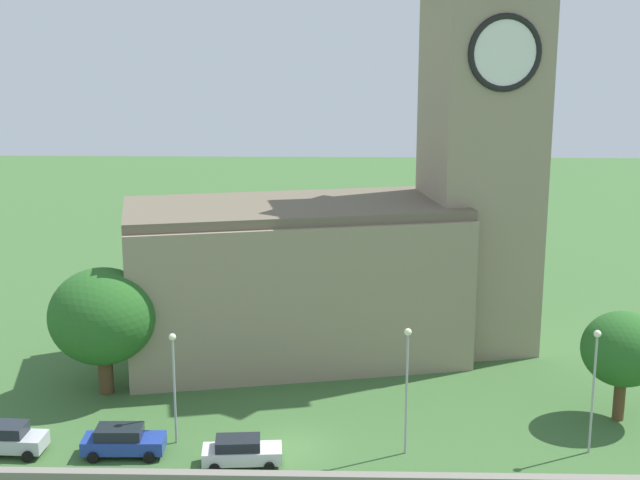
# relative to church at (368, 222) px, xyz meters

# --- Properties ---
(ground_plane) EXTENTS (200.00, 200.00, 0.00)m
(ground_plane) POSITION_rel_church_xyz_m (-4.96, -1.54, -10.22)
(ground_plane) COLOR #3D6633
(church) EXTENTS (32.47, 16.30, 33.16)m
(church) POSITION_rel_church_xyz_m (0.00, 0.00, 0.00)
(church) COLOR gray
(church) RESTS_ON ground
(car_silver) EXTENTS (4.25, 2.41, 1.85)m
(car_silver) POSITION_rel_church_xyz_m (-21.55, -17.86, -9.29)
(car_silver) COLOR silver
(car_silver) RESTS_ON ground
(car_blue) EXTENTS (4.85, 2.33, 1.80)m
(car_blue) POSITION_rel_church_xyz_m (-14.76, -17.91, -9.31)
(car_blue) COLOR #233D9E
(car_blue) RESTS_ON ground
(car_white) EXTENTS (4.70, 2.45, 1.69)m
(car_white) POSITION_rel_church_xyz_m (-7.65, -18.98, -9.36)
(car_white) COLOR silver
(car_white) RESTS_ON ground
(streetlamp_west_mid) EXTENTS (0.44, 0.44, 7.01)m
(streetlamp_west_mid) POSITION_rel_church_xyz_m (-11.91, -16.18, -5.54)
(streetlamp_west_mid) COLOR #9EA0A5
(streetlamp_west_mid) RESTS_ON ground
(streetlamp_central) EXTENTS (0.44, 0.44, 7.82)m
(streetlamp_central) POSITION_rel_church_xyz_m (1.91, -17.22, -5.08)
(streetlamp_central) COLOR #9EA0A5
(streetlamp_central) RESTS_ON ground
(streetlamp_east_mid) EXTENTS (0.44, 0.44, 7.67)m
(streetlamp_east_mid) POSITION_rel_church_xyz_m (12.85, -16.82, -5.17)
(streetlamp_east_mid) COLOR #9EA0A5
(streetlamp_east_mid) RESTS_ON ground
(tree_by_tower) EXTENTS (5.29, 5.29, 7.18)m
(tree_by_tower) POSITION_rel_church_xyz_m (15.89, -12.10, -5.46)
(tree_by_tower) COLOR brown
(tree_by_tower) RESTS_ON ground
(tree_churchyard) EXTENTS (7.27, 7.27, 8.80)m
(tree_churchyard) POSITION_rel_church_xyz_m (-18.07, -8.62, -4.73)
(tree_churchyard) COLOR brown
(tree_churchyard) RESTS_ON ground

